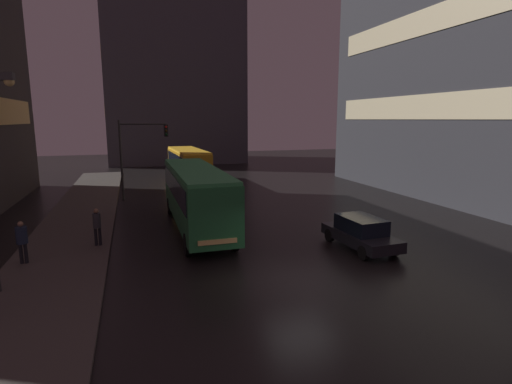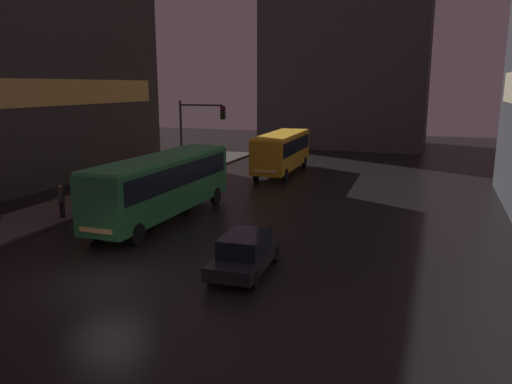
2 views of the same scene
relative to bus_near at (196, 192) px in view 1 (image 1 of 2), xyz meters
name	(u,v)px [view 1 (image 1 of 2)]	position (x,y,z in m)	size (l,w,h in m)	color
ground_plane	(302,281)	(2.59, -8.37, -2.08)	(120.00, 120.00, 0.00)	black
sidewalk_left	(75,229)	(-6.41, 1.63, -2.01)	(4.00, 48.00, 0.15)	#47423D
building_right_block	(479,62)	(22.23, 3.70, 8.11)	(10.07, 25.15, 20.38)	#2D2D33
building_far_backdrop	(174,80)	(2.91, 37.09, 9.33)	(18.07, 12.00, 22.83)	#423D47
bus_near	(196,192)	(0.00, 0.00, 0.00)	(2.43, 11.25, 3.38)	#236B38
bus_far	(188,163)	(1.71, 15.54, -0.09)	(2.85, 9.55, 3.24)	orange
car_taxi	(361,232)	(6.78, -5.60, -1.32)	(1.99, 4.30, 1.50)	black
pedestrian_near	(97,224)	(-4.94, -1.99, -0.90)	(0.47, 0.47, 1.76)	black
pedestrian_mid	(22,238)	(-7.66, -3.62, -0.85)	(0.53, 0.53, 1.77)	black
traffic_light_main	(138,146)	(-2.75, 9.43, 1.96)	(3.52, 0.35, 5.92)	#2D2D2D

